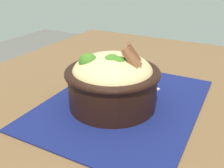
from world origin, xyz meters
TOP-DOWN VIEW (x-y plane):
  - table at (0.00, 0.00)m, footprint 1.20×0.89m
  - placemat at (0.02, -0.01)m, footprint 0.41×0.32m
  - bowl at (-0.00, 0.01)m, footprint 0.21×0.21m
  - fork at (0.13, 0.01)m, footprint 0.04×0.14m

SIDE VIEW (x-z plane):
  - table at x=0.00m, z-range 0.31..1.06m
  - placemat at x=0.02m, z-range 0.75..0.75m
  - fork at x=0.13m, z-range 0.75..0.75m
  - bowl at x=0.00m, z-range 0.74..0.88m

